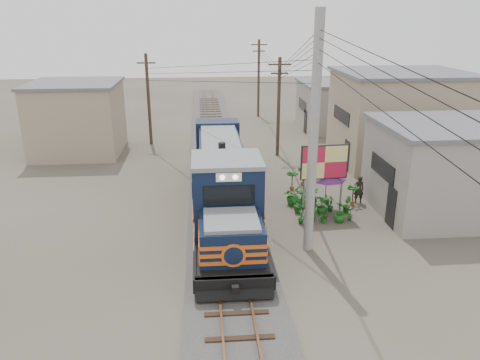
{
  "coord_description": "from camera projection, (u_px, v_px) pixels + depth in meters",
  "views": [
    {
      "loc": [
        -1.03,
        -18.56,
        9.72
      ],
      "look_at": [
        0.78,
        2.6,
        2.2
      ],
      "focal_mm": 35.0,
      "sensor_mm": 36.0,
      "label": 1
    }
  ],
  "objects": [
    {
      "name": "wooden_pole_mid",
      "position": [
        279.0,
        105.0,
        33.04
      ],
      "size": [
        1.6,
        0.24,
        7.0
      ],
      "color": "#4C3826",
      "rests_on": "ground"
    },
    {
      "name": "plant_nursery",
      "position": [
        312.0,
        204.0,
        24.2
      ],
      "size": [
        3.47,
        3.43,
        1.09
      ],
      "color": "#1D641C",
      "rests_on": "ground"
    },
    {
      "name": "wooden_pole_far",
      "position": [
        259.0,
        77.0,
        46.13
      ],
      "size": [
        1.6,
        0.24,
        7.5
      ],
      "color": "#4C3826",
      "rests_on": "ground"
    },
    {
      "name": "shophouse_mid",
      "position": [
        399.0,
        117.0,
        32.0
      ],
      "size": [
        8.4,
        7.35,
        6.2
      ],
      "color": "gray",
      "rests_on": "ground"
    },
    {
      "name": "shophouse_left",
      "position": [
        77.0,
        118.0,
        34.11
      ],
      "size": [
        6.3,
        6.3,
        5.2
      ],
      "color": "gray",
      "rests_on": "ground"
    },
    {
      "name": "locomotive",
      "position": [
        223.0,
        182.0,
        23.57
      ],
      "size": [
        2.97,
        16.14,
        4.0
      ],
      "color": "black",
      "rests_on": "ground"
    },
    {
      "name": "ballast",
      "position": [
        218.0,
        173.0,
        30.13
      ],
      "size": [
        3.6,
        70.0,
        0.16
      ],
      "primitive_type": "cube",
      "color": "#595651",
      "rests_on": "ground"
    },
    {
      "name": "vendor",
      "position": [
        359.0,
        189.0,
        25.36
      ],
      "size": [
        0.59,
        0.41,
        1.55
      ],
      "primitive_type": "imported",
      "rotation": [
        0.0,
        0.0,
        3.07
      ],
      "color": "black",
      "rests_on": "ground"
    },
    {
      "name": "ground",
      "position": [
        228.0,
        247.0,
        20.76
      ],
      "size": [
        120.0,
        120.0,
        0.0
      ],
      "primitive_type": "plane",
      "color": "#473F35",
      "rests_on": "ground"
    },
    {
      "name": "billboard",
      "position": [
        324.0,
        164.0,
        23.13
      ],
      "size": [
        2.41,
        0.29,
        3.72
      ],
      "rotation": [
        0.0,
        0.0,
        0.07
      ],
      "color": "#99999E",
      "rests_on": "ground"
    },
    {
      "name": "power_lines",
      "position": [
        215.0,
        55.0,
        26.2
      ],
      "size": [
        9.65,
        19.0,
        3.3
      ],
      "color": "black",
      "rests_on": "ground"
    },
    {
      "name": "wooden_pole_left",
      "position": [
        148.0,
        98.0,
        36.04
      ],
      "size": [
        1.6,
        0.24,
        7.0
      ],
      "color": "#4C3826",
      "rests_on": "ground"
    },
    {
      "name": "shophouse_front",
      "position": [
        449.0,
        168.0,
        23.71
      ],
      "size": [
        7.35,
        6.3,
        4.7
      ],
      "color": "gray",
      "rests_on": "ground"
    },
    {
      "name": "shophouse_back",
      "position": [
        336.0,
        105.0,
        41.6
      ],
      "size": [
        6.3,
        6.3,
        4.2
      ],
      "color": "gray",
      "rests_on": "ground"
    },
    {
      "name": "utility_pole_main",
      "position": [
        313.0,
        138.0,
        18.9
      ],
      "size": [
        0.4,
        0.4,
        10.0
      ],
      "color": "#9E9B93",
      "rests_on": "ground"
    },
    {
      "name": "track",
      "position": [
        218.0,
        171.0,
        30.07
      ],
      "size": [
        1.15,
        70.0,
        0.12
      ],
      "color": "#51331E",
      "rests_on": "ground"
    },
    {
      "name": "market_umbrella",
      "position": [
        327.0,
        174.0,
        23.94
      ],
      "size": [
        2.43,
        2.43,
        2.28
      ],
      "rotation": [
        0.0,
        0.0,
        -0.19
      ],
      "color": "black",
      "rests_on": "ground"
    }
  ]
}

